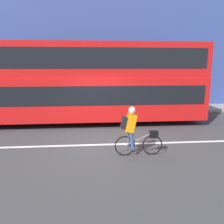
{
  "coord_description": "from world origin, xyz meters",
  "views": [
    {
      "loc": [
        -0.26,
        -7.63,
        2.77
      ],
      "look_at": [
        0.44,
        0.73,
        1.0
      ],
      "focal_mm": 35.0,
      "sensor_mm": 36.0,
      "label": 1
    }
  ],
  "objects_px": {
    "trash_bin": "(143,100)",
    "street_sign_post": "(152,84)",
    "bus": "(82,80)",
    "cyclist_on_bike": "(134,129)"
  },
  "relations": [
    {
      "from": "trash_bin",
      "to": "street_sign_post",
      "type": "height_order",
      "value": "street_sign_post"
    },
    {
      "from": "bus",
      "to": "street_sign_post",
      "type": "relative_size",
      "value": 4.2
    },
    {
      "from": "trash_bin",
      "to": "street_sign_post",
      "type": "relative_size",
      "value": 0.38
    },
    {
      "from": "trash_bin",
      "to": "street_sign_post",
      "type": "xyz_separation_m",
      "value": [
        0.54,
        -0.01,
        1.02
      ]
    },
    {
      "from": "trash_bin",
      "to": "street_sign_post",
      "type": "bearing_deg",
      "value": -0.6
    },
    {
      "from": "cyclist_on_bike",
      "to": "trash_bin",
      "type": "distance_m",
      "value": 7.25
    },
    {
      "from": "bus",
      "to": "street_sign_post",
      "type": "distance_m",
      "value": 4.98
    },
    {
      "from": "cyclist_on_bike",
      "to": "trash_bin",
      "type": "relative_size",
      "value": 1.49
    },
    {
      "from": "cyclist_on_bike",
      "to": "street_sign_post",
      "type": "relative_size",
      "value": 0.56
    },
    {
      "from": "bus",
      "to": "cyclist_on_bike",
      "type": "height_order",
      "value": "bus"
    }
  ]
}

